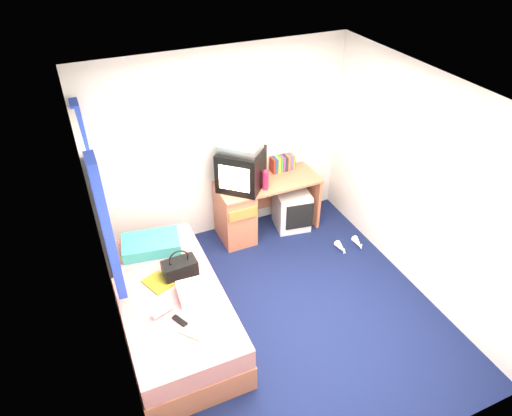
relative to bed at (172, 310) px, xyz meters
name	(u,v)px	position (x,y,z in m)	size (l,w,h in m)	color
ground	(281,314)	(1.10, -0.29, -0.27)	(3.40, 3.40, 0.00)	#0C1438
room_shell	(287,203)	(1.10, -0.29, 1.18)	(3.40, 3.40, 3.40)	white
bed	(172,310)	(0.00, 0.00, 0.00)	(1.01, 2.00, 0.54)	#BB6E4E
pillow	(151,244)	(-0.01, 0.68, 0.34)	(0.61, 0.39, 0.13)	#1B61B1
desk	(247,208)	(1.31, 1.15, 0.14)	(1.30, 0.55, 0.75)	#BB6E4E
storage_cube	(292,209)	(1.92, 1.08, 0.00)	(0.43, 0.43, 0.53)	silver
crt_tv	(241,169)	(1.23, 1.15, 0.73)	(0.68, 0.68, 0.50)	black
vcr	(241,147)	(1.24, 1.15, 1.03)	(0.47, 0.33, 0.09)	#B4B4B6
book_row	(282,163)	(1.88, 1.31, 0.58)	(0.31, 0.13, 0.20)	maroon
picture_frame	(292,163)	(2.02, 1.32, 0.55)	(0.02, 0.12, 0.14)	black
pink_water_bottle	(265,181)	(1.49, 0.99, 0.60)	(0.07, 0.07, 0.24)	#C31B3F
aerosol_can	(254,176)	(1.42, 1.18, 0.57)	(0.05, 0.05, 0.18)	silver
handbag	(180,268)	(0.17, 0.17, 0.36)	(0.35, 0.21, 0.31)	black
towel	(195,291)	(0.22, -0.16, 0.33)	(0.33, 0.27, 0.11)	silver
magazine	(158,283)	(-0.08, 0.14, 0.28)	(0.21, 0.28, 0.01)	yellow
water_bottle	(162,311)	(-0.13, -0.26, 0.31)	(0.07, 0.07, 0.20)	silver
colour_swatch_fan	(191,334)	(0.03, -0.60, 0.28)	(0.22, 0.06, 0.01)	gold
remote_control	(180,321)	(-0.01, -0.42, 0.28)	(0.05, 0.16, 0.02)	black
window_assembly	(95,194)	(-0.45, 0.61, 1.15)	(0.11, 1.42, 1.40)	silver
white_heels	(350,246)	(2.38, 0.34, -0.23)	(0.35, 0.23, 0.09)	white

